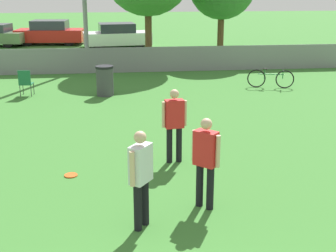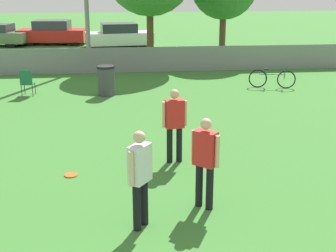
# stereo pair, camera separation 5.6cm
# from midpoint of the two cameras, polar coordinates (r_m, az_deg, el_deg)

# --- Properties ---
(fence_backline) EXTENTS (20.02, 0.07, 1.21)m
(fence_backline) POSITION_cam_midpoint_polar(r_m,az_deg,el_deg) (20.72, -5.40, 8.02)
(fence_backline) COLOR gray
(fence_backline) RESTS_ON ground_plane
(player_defender_red) EXTENTS (0.44, 0.43, 1.65)m
(player_defender_red) POSITION_cam_midpoint_polar(r_m,az_deg,el_deg) (8.08, 4.41, -3.84)
(player_defender_red) COLOR black
(player_defender_red) RESTS_ON ground_plane
(player_receiver_white) EXTENTS (0.41, 0.47, 1.65)m
(player_receiver_white) POSITION_cam_midpoint_polar(r_m,az_deg,el_deg) (7.42, -3.55, -5.79)
(player_receiver_white) COLOR black
(player_receiver_white) RESTS_ON ground_plane
(player_thrower_red) EXTENTS (0.55, 0.27, 1.65)m
(player_thrower_red) POSITION_cam_midpoint_polar(r_m,az_deg,el_deg) (10.13, 0.62, 0.60)
(player_thrower_red) COLOR black
(player_thrower_red) RESTS_ON ground_plane
(frisbee_disc) EXTENTS (0.27, 0.27, 0.03)m
(frisbee_disc) POSITION_cam_midpoint_polar(r_m,az_deg,el_deg) (9.91, -11.91, -5.89)
(frisbee_disc) COLOR #E5591E
(frisbee_disc) RESTS_ON ground_plane
(folding_chair_sideline) EXTENTS (0.46, 0.46, 0.93)m
(folding_chair_sideline) POSITION_cam_midpoint_polar(r_m,az_deg,el_deg) (17.00, -17.06, 5.20)
(folding_chair_sideline) COLOR #333338
(folding_chair_sideline) RESTS_ON ground_plane
(bicycle_sideline) EXTENTS (1.68, 0.59, 0.73)m
(bicycle_sideline) POSITION_cam_midpoint_polar(r_m,az_deg,el_deg) (18.01, 12.31, 5.67)
(bicycle_sideline) COLOR black
(bicycle_sideline) RESTS_ON ground_plane
(trash_bin) EXTENTS (0.62, 0.62, 1.05)m
(trash_bin) POSITION_cam_midpoint_polar(r_m,az_deg,el_deg) (16.53, -7.80, 5.50)
(trash_bin) COLOR #3F3F44
(trash_bin) RESTS_ON ground_plane
(parked_car_red) EXTENTS (4.32, 2.24, 1.50)m
(parked_car_red) POSITION_cam_midpoint_polar(r_m,az_deg,el_deg) (31.00, -14.20, 10.96)
(parked_car_red) COLOR black
(parked_car_red) RESTS_ON ground_plane
(parked_car_white) EXTENTS (4.20, 2.26, 1.43)m
(parked_car_white) POSITION_cam_midpoint_polar(r_m,az_deg,el_deg) (29.00, -6.29, 10.89)
(parked_car_white) COLOR black
(parked_car_white) RESTS_ON ground_plane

